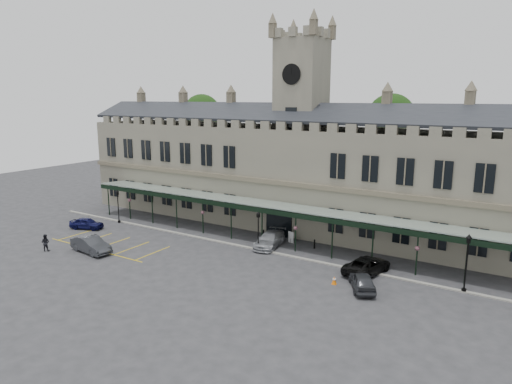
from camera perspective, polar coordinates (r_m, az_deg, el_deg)
The scene contains 22 objects.
ground at distance 43.56m, azimuth -4.24°, elevation -9.13°, with size 140.00×140.00×0.00m, color #2F2F32.
station_building at distance 55.07m, azimuth 5.47°, elevation 2.27°, with size 60.00×10.36×17.30m.
clock_tower at distance 54.45m, azimuth 5.65°, elevation 9.19°, with size 5.60×5.60×24.80m.
canopy at distance 48.71m, azimuth 0.91°, elevation -3.84°, with size 50.00×4.10×4.30m.
kerb at distance 47.81m, azimuth -0.32°, elevation -7.09°, with size 60.00×0.40×0.12m, color gray.
parking_markings at distance 51.72m, azimuth -17.96°, elevation -6.28°, with size 16.00×6.00×0.01m, color gold, non-canonical shape.
tree_behind_left at distance 73.98m, azimuth -6.77°, elevation 9.61°, with size 6.00×6.00×16.00m.
tree_behind_mid at distance 60.02m, azimuth 16.50°, elevation 8.72°, with size 6.00×6.00×16.00m.
lamp_post_left at distance 59.54m, azimuth -16.87°, elevation -1.35°, with size 0.40×0.40×4.24m.
lamp_post_mid at distance 46.37m, azimuth 0.28°, elevation -4.49°, with size 0.40×0.40×4.27m.
lamp_post_right at distance 40.47m, azimuth 24.87°, elevation -7.50°, with size 0.47×0.47×4.93m.
traffic_cone at distance 39.80m, azimuth 9.74°, elevation -10.83°, with size 0.44×0.44×0.69m.
sign_board at distance 49.84m, azimuth 4.39°, elevation -5.67°, with size 0.72×0.19×1.24m.
bollard_left at distance 51.58m, azimuth 0.93°, elevation -5.22°, with size 0.16×0.16×0.88m, color black.
bollard_right at distance 48.29m, azimuth 7.31°, elevation -6.48°, with size 0.17×0.17×0.95m, color black.
car_left_a at distance 58.44m, azimuth -20.42°, elevation -3.69°, with size 1.62×4.02×1.37m, color #0E0F3E.
car_left_b at distance 49.57m, azimuth -19.94°, elevation -6.19°, with size 1.76×5.04×1.66m, color #303236.
car_taxi at distance 48.42m, azimuth 1.72°, elevation -5.96°, with size 2.16×5.31×1.54m, color #A0A3A8.
car_van at distance 42.56m, azimuth 13.71°, elevation -8.89°, with size 2.48×5.38×1.50m, color black.
car_right_a at distance 39.07m, azimuth 13.14°, elevation -10.79°, with size 1.74×4.33×1.47m, color #303236.
person_a at distance 49.80m, azimuth -20.10°, elevation -6.19°, with size 0.57×0.37×1.55m, color black.
person_b at distance 51.79m, azimuth -24.83°, elevation -5.76°, with size 0.86×0.67×1.78m, color black.
Camera 1 is at (24.18, -32.74, 15.54)m, focal length 32.00 mm.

